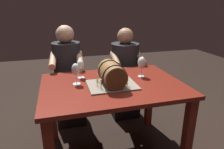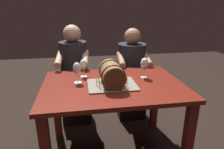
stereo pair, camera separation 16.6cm
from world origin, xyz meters
name	(u,v)px [view 1 (the left image)]	position (x,y,z in m)	size (l,w,h in m)	color
dining_table	(113,96)	(0.00, 0.00, 0.62)	(1.23, 0.87, 0.74)	maroon
barrel_cake	(112,75)	(-0.02, -0.04, 0.83)	(0.41, 0.32, 0.21)	gray
wine_glass_empty	(76,70)	(-0.31, 0.07, 0.87)	(0.07, 0.07, 0.19)	white
wine_glass_rose	(142,63)	(0.31, 0.11, 0.87)	(0.07, 0.07, 0.19)	white
wine_glass_amber	(80,66)	(-0.25, 0.22, 0.85)	(0.07, 0.07, 0.17)	white
person_seated_left	(69,81)	(-0.35, 0.69, 0.54)	(0.37, 0.47, 1.19)	black
person_seated_right	(125,77)	(0.35, 0.69, 0.53)	(0.40, 0.48, 1.14)	black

